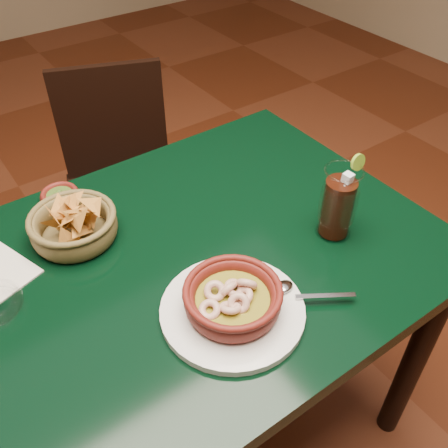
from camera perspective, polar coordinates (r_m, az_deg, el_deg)
ground at (r=1.68m, az=-4.66°, el=-22.81°), size 7.00×7.00×0.00m
dining_table at (r=1.13m, az=-6.46°, el=-8.25°), size 1.20×0.80×0.75m
dining_chair at (r=1.80m, az=-11.59°, el=4.88°), size 0.50×0.50×0.84m
shrimp_plate at (r=0.94m, az=1.01°, el=-8.86°), size 0.35×0.28×0.08m
chip_basket at (r=1.14m, az=-16.81°, el=-0.14°), size 0.22×0.22×0.13m
guacamole_ramekin at (r=1.26m, az=-18.21°, el=2.94°), size 0.11×0.11×0.04m
cola_drink at (r=1.10m, az=12.92°, el=2.32°), size 0.17×0.17×0.19m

